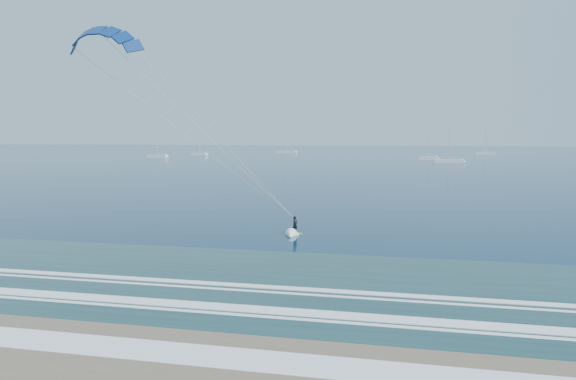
# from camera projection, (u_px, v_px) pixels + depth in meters

# --- Properties ---
(ground) EXTENTS (900.00, 900.00, 0.00)m
(ground) POSITION_uv_depth(u_px,v_px,m) (203.00, 352.00, 21.60)
(ground) COLOR #082D46
(ground) RESTS_ON ground
(kitesurfer_rig) EXTENTS (20.61, 8.72, 19.26)m
(kitesurfer_rig) POSITION_uv_depth(u_px,v_px,m) (200.00, 129.00, 44.90)
(kitesurfer_rig) COLOR #AFD418
(kitesurfer_rig) RESTS_ON ground
(sailboat_0) EXTENTS (8.19, 2.40, 11.21)m
(sailboat_0) POSITION_uv_depth(u_px,v_px,m) (158.00, 156.00, 211.04)
(sailboat_0) COLOR white
(sailboat_0) RESTS_ON ground
(sailboat_1) EXTENTS (7.31, 2.40, 10.23)m
(sailboat_1) POSITION_uv_depth(u_px,v_px,m) (199.00, 154.00, 233.06)
(sailboat_1) COLOR white
(sailboat_1) RESTS_ON ground
(sailboat_2) EXTENTS (10.53, 2.40, 13.95)m
(sailboat_2) POSITION_uv_depth(u_px,v_px,m) (286.00, 152.00, 266.29)
(sailboat_2) COLOR white
(sailboat_2) RESTS_ON ground
(sailboat_3) EXTENTS (7.03, 2.40, 9.98)m
(sailboat_3) POSITION_uv_depth(u_px,v_px,m) (428.00, 158.00, 193.50)
(sailboat_3) COLOR white
(sailboat_3) RESTS_ON ground
(sailboat_4) EXTENTS (9.15, 2.40, 12.39)m
(sailboat_4) POSITION_uv_depth(u_px,v_px,m) (485.00, 153.00, 246.68)
(sailboat_4) COLOR white
(sailboat_4) RESTS_ON ground
(sailboat_7) EXTENTS (9.56, 2.40, 11.79)m
(sailboat_7) POSITION_uv_depth(u_px,v_px,m) (449.00, 161.00, 170.61)
(sailboat_7) COLOR white
(sailboat_7) RESTS_ON ground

